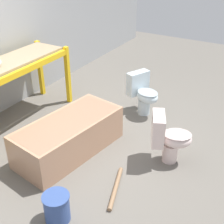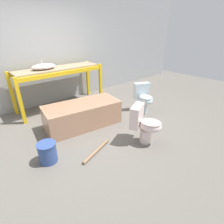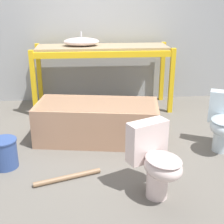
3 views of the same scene
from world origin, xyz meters
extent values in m
plane|color=#666059|center=(0.00, 0.00, 0.00)|extent=(12.00, 12.00, 0.00)
cube|color=#9EA0A3|center=(0.00, 1.84, 1.60)|extent=(10.80, 0.08, 3.20)
cube|color=yellow|center=(-0.98, 1.02, 0.51)|extent=(0.07, 0.07, 1.03)
cube|color=yellow|center=(1.15, 1.02, 0.51)|extent=(0.07, 0.07, 1.03)
cube|color=yellow|center=(-0.98, 1.66, 0.51)|extent=(0.07, 0.07, 1.03)
cube|color=yellow|center=(1.15, 1.66, 0.51)|extent=(0.07, 0.07, 1.03)
cube|color=yellow|center=(0.08, 1.02, 0.95)|extent=(2.13, 0.06, 0.09)
cube|color=yellow|center=(0.08, 1.66, 0.95)|extent=(2.13, 0.06, 0.09)
cube|color=#998466|center=(0.08, 1.34, 1.01)|extent=(2.06, 0.57, 0.04)
ellipsoid|color=silver|center=(-0.25, 1.35, 1.09)|extent=(0.56, 0.35, 0.13)
cylinder|color=silver|center=(-0.25, 1.44, 1.20)|extent=(0.02, 0.02, 0.08)
cube|color=tan|center=(-0.06, 0.10, 0.25)|extent=(1.63, 0.91, 0.50)
cube|color=#977056|center=(-0.06, 0.10, 0.40)|extent=(1.54, 0.81, 0.21)
cylinder|color=silver|center=(0.45, -1.19, 0.13)|extent=(0.20, 0.20, 0.26)
ellipsoid|color=silver|center=(0.48, -1.25, 0.35)|extent=(0.45, 0.49, 0.22)
ellipsoid|color=#BBA7A3|center=(0.48, -1.25, 0.43)|extent=(0.43, 0.46, 0.03)
cube|color=silver|center=(0.38, -1.02, 0.50)|extent=(0.41, 0.30, 0.39)
cylinder|color=silver|center=(1.43, -0.34, 0.13)|extent=(0.20, 0.20, 0.26)
ellipsoid|color=silver|center=(1.40, -0.40, 0.35)|extent=(0.45, 0.49, 0.22)
ellipsoid|color=#9FAFB7|center=(1.40, -0.40, 0.43)|extent=(0.42, 0.46, 0.03)
cube|color=silver|center=(1.51, -0.17, 0.50)|extent=(0.42, 0.30, 0.39)
cylinder|color=#334C8C|center=(-1.10, -0.52, 0.17)|extent=(0.27, 0.27, 0.33)
cylinder|color=#334C8C|center=(-1.10, -0.52, 0.32)|extent=(0.29, 0.29, 0.02)
cylinder|color=#8C6B4C|center=(-0.40, -0.84, 0.03)|extent=(0.69, 0.27, 0.05)
camera|label=1|loc=(-2.82, -2.21, 2.67)|focal=50.00mm
camera|label=2|loc=(-1.77, -2.80, 1.89)|focal=28.00mm
camera|label=3|loc=(-0.17, -3.63, 1.80)|focal=50.00mm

